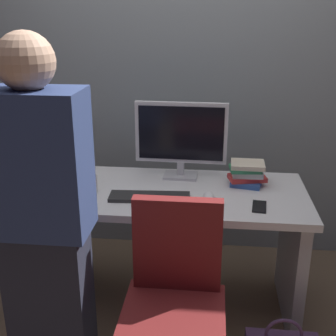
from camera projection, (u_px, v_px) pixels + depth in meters
The scene contains 11 objects.
ground_plane at pixel (169, 303), 2.71m from camera, with size 9.00×9.00×0.00m, color brown.
wall_back at pixel (181, 42), 2.95m from camera, with size 6.40×0.10×3.00m, color gray.
desk at pixel (169, 227), 2.54m from camera, with size 1.53×0.70×0.75m.
office_chair at pixel (174, 318), 1.93m from camera, with size 0.52×0.52×0.94m.
person_at_desk at pixel (44, 232), 1.81m from camera, with size 0.40×0.24×1.64m.
monitor at pixel (181, 136), 2.57m from camera, with size 0.54×0.15×0.46m.
keyboard at pixel (150, 197), 2.35m from camera, with size 0.43×0.13×0.02m, color #262626.
mouse at pixel (209, 196), 2.34m from camera, with size 0.06×0.10×0.03m, color white.
cup_near_keyboard at pixel (91, 183), 2.42m from camera, with size 0.07×0.07×0.10m, color silver.
book_stack at pixel (247, 173), 2.51m from camera, with size 0.23×0.17×0.14m.
cell_phone at pixel (259, 207), 2.24m from camera, with size 0.07×0.14×0.01m, color black.
Camera 1 is at (0.23, -2.26, 1.70)m, focal length 47.01 mm.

